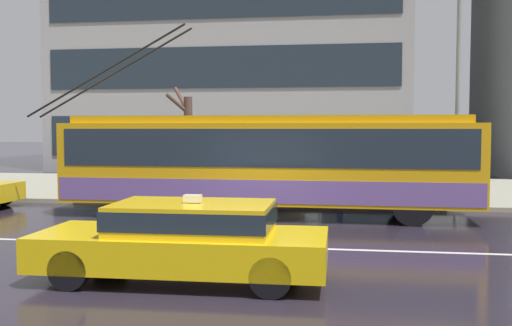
{
  "coord_description": "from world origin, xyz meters",
  "views": [
    {
      "loc": [
        2.13,
        -13.1,
        2.47
      ],
      "look_at": [
        -0.43,
        3.83,
        1.43
      ],
      "focal_mm": 41.31,
      "sensor_mm": 36.0,
      "label": 1
    }
  ],
  "objects_px": {
    "pedestrian_approaching_curb": "(251,150)",
    "street_tree_bare": "(186,138)",
    "pedestrian_at_shelter": "(344,149)",
    "trolleybus": "(268,161)",
    "street_lamp": "(459,74)",
    "bus_shelter": "(265,142)",
    "taxi_oncoming_near": "(186,237)"
  },
  "relations": [
    {
      "from": "pedestrian_at_shelter",
      "to": "street_tree_bare",
      "type": "relative_size",
      "value": 0.5
    },
    {
      "from": "trolleybus",
      "to": "street_tree_bare",
      "type": "distance_m",
      "value": 5.58
    },
    {
      "from": "pedestrian_approaching_curb",
      "to": "trolleybus",
      "type": "bearing_deg",
      "value": -70.3
    },
    {
      "from": "bus_shelter",
      "to": "pedestrian_approaching_curb",
      "type": "distance_m",
      "value": 1.1
    },
    {
      "from": "taxi_oncoming_near",
      "to": "bus_shelter",
      "type": "xyz_separation_m",
      "value": [
        -0.14,
        10.58,
        1.26
      ]
    },
    {
      "from": "pedestrian_at_shelter",
      "to": "street_lamp",
      "type": "relative_size",
      "value": 0.29
    },
    {
      "from": "bus_shelter",
      "to": "street_tree_bare",
      "type": "distance_m",
      "value": 3.11
    },
    {
      "from": "taxi_oncoming_near",
      "to": "pedestrian_approaching_curb",
      "type": "distance_m",
      "value": 9.62
    },
    {
      "from": "trolleybus",
      "to": "pedestrian_approaching_curb",
      "type": "relative_size",
      "value": 6.53
    },
    {
      "from": "pedestrian_at_shelter",
      "to": "bus_shelter",
      "type": "bearing_deg",
      "value": -169.93
    },
    {
      "from": "taxi_oncoming_near",
      "to": "street_lamp",
      "type": "distance_m",
      "value": 11.89
    },
    {
      "from": "pedestrian_at_shelter",
      "to": "pedestrian_approaching_curb",
      "type": "height_order",
      "value": "pedestrian_approaching_curb"
    },
    {
      "from": "taxi_oncoming_near",
      "to": "street_tree_bare",
      "type": "relative_size",
      "value": 1.22
    },
    {
      "from": "pedestrian_approaching_curb",
      "to": "pedestrian_at_shelter",
      "type": "bearing_deg",
      "value": 26.89
    },
    {
      "from": "taxi_oncoming_near",
      "to": "street_lamp",
      "type": "xyz_separation_m",
      "value": [
        5.94,
        9.72,
        3.4
      ]
    },
    {
      "from": "bus_shelter",
      "to": "street_lamp",
      "type": "bearing_deg",
      "value": -8.06
    },
    {
      "from": "pedestrian_at_shelter",
      "to": "street_tree_bare",
      "type": "height_order",
      "value": "street_tree_bare"
    },
    {
      "from": "taxi_oncoming_near",
      "to": "pedestrian_at_shelter",
      "type": "distance_m",
      "value": 11.38
    },
    {
      "from": "trolleybus",
      "to": "street_tree_bare",
      "type": "bearing_deg",
      "value": 129.41
    },
    {
      "from": "pedestrian_approaching_curb",
      "to": "street_tree_bare",
      "type": "xyz_separation_m",
      "value": [
        -2.67,
        1.9,
        0.34
      ]
    },
    {
      "from": "taxi_oncoming_near",
      "to": "bus_shelter",
      "type": "bearing_deg",
      "value": 90.74
    },
    {
      "from": "street_tree_bare",
      "to": "pedestrian_approaching_curb",
      "type": "bearing_deg",
      "value": -35.39
    },
    {
      "from": "taxi_oncoming_near",
      "to": "pedestrian_at_shelter",
      "type": "height_order",
      "value": "pedestrian_at_shelter"
    },
    {
      "from": "pedestrian_at_shelter",
      "to": "trolleybus",
      "type": "bearing_deg",
      "value": -118.24
    },
    {
      "from": "street_tree_bare",
      "to": "taxi_oncoming_near",
      "type": "bearing_deg",
      "value": -74.75
    },
    {
      "from": "trolleybus",
      "to": "street_lamp",
      "type": "xyz_separation_m",
      "value": [
        5.54,
        2.57,
        2.56
      ]
    },
    {
      "from": "trolleybus",
      "to": "pedestrian_at_shelter",
      "type": "relative_size",
      "value": 6.57
    },
    {
      "from": "pedestrian_approaching_curb",
      "to": "street_tree_bare",
      "type": "relative_size",
      "value": 0.51
    },
    {
      "from": "taxi_oncoming_near",
      "to": "street_lamp",
      "type": "bearing_deg",
      "value": 58.57
    },
    {
      "from": "street_lamp",
      "to": "street_tree_bare",
      "type": "height_order",
      "value": "street_lamp"
    },
    {
      "from": "trolleybus",
      "to": "bus_shelter",
      "type": "height_order",
      "value": "trolleybus"
    },
    {
      "from": "trolleybus",
      "to": "pedestrian_approaching_curb",
      "type": "height_order",
      "value": "trolleybus"
    }
  ]
}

